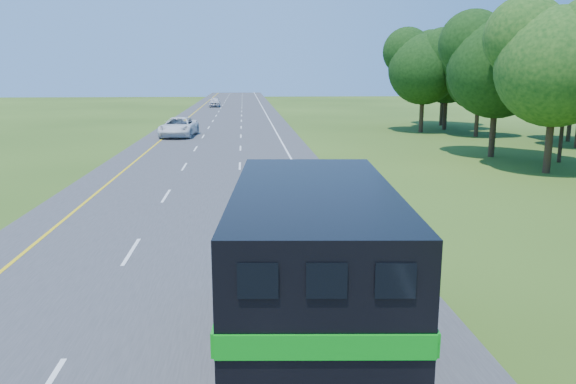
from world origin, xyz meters
name	(u,v)px	position (x,y,z in m)	size (l,w,h in m)	color
road	(220,144)	(0.00, 50.00, 0.02)	(15.00, 260.00, 0.04)	#38383A
lane_markings	(220,144)	(0.00, 50.00, 0.04)	(11.15, 260.00, 0.01)	yellow
horse_truck	(311,272)	(3.44, 11.59, 2.21)	(3.51, 9.35, 4.06)	black
white_suv	(179,127)	(-4.17, 56.21, 0.96)	(3.05, 6.62, 1.84)	white
far_car	(215,102)	(-3.09, 104.79, 0.90)	(2.02, 5.02, 1.71)	silver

